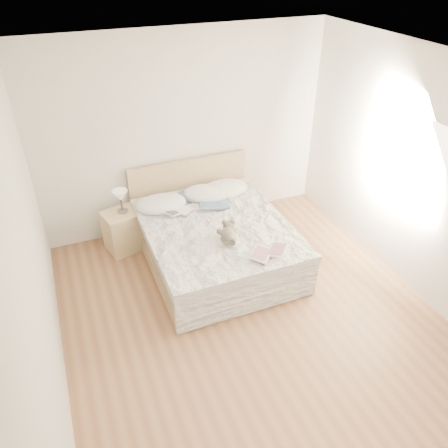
% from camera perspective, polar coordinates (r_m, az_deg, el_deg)
% --- Properties ---
extents(floor, '(4.00, 4.50, 0.00)m').
position_cam_1_polar(floor, '(4.98, 3.82, -12.41)').
color(floor, brown).
rests_on(floor, ground).
extents(ceiling, '(4.00, 4.50, 0.00)m').
position_cam_1_polar(ceiling, '(3.57, 5.52, 19.26)').
color(ceiling, white).
rests_on(ceiling, ground).
extents(wall_back, '(4.00, 0.02, 2.70)m').
position_cam_1_polar(wall_back, '(5.99, -5.13, 11.63)').
color(wall_back, beige).
rests_on(wall_back, ground).
extents(wall_front, '(4.00, 0.02, 2.70)m').
position_cam_1_polar(wall_front, '(2.86, 26.33, -22.56)').
color(wall_front, beige).
rests_on(wall_front, ground).
extents(wall_left, '(0.02, 4.50, 2.70)m').
position_cam_1_polar(wall_left, '(3.82, -23.72, -5.46)').
color(wall_left, beige).
rests_on(wall_left, ground).
extents(wall_right, '(0.02, 4.50, 2.70)m').
position_cam_1_polar(wall_right, '(5.23, 24.69, 5.17)').
color(wall_right, beige).
rests_on(wall_right, ground).
extents(window, '(0.02, 1.30, 1.10)m').
position_cam_1_polar(window, '(5.37, 22.70, 7.56)').
color(window, white).
rests_on(window, wall_right).
extents(bed, '(1.72, 2.14, 1.00)m').
position_cam_1_polar(bed, '(5.61, -1.28, -2.09)').
color(bed, tan).
rests_on(bed, floor).
extents(nightstand, '(0.53, 0.49, 0.56)m').
position_cam_1_polar(nightstand, '(5.97, -13.03, -0.88)').
color(nightstand, tan).
rests_on(nightstand, floor).
extents(table_lamp, '(0.23, 0.23, 0.31)m').
position_cam_1_polar(table_lamp, '(5.74, -13.36, 3.48)').
color(table_lamp, '#4C4741').
rests_on(table_lamp, nightstand).
extents(pillow_left, '(0.68, 0.50, 0.20)m').
position_cam_1_polar(pillow_left, '(5.77, -8.19, 2.63)').
color(pillow_left, white).
rests_on(pillow_left, bed).
extents(pillow_middle, '(0.75, 0.68, 0.19)m').
position_cam_1_polar(pillow_middle, '(5.95, -2.31, 4.01)').
color(pillow_middle, white).
rests_on(pillow_middle, bed).
extents(pillow_right, '(0.69, 0.49, 0.20)m').
position_cam_1_polar(pillow_right, '(6.06, 0.10, 4.61)').
color(pillow_right, white).
rests_on(pillow_right, bed).
extents(blouse, '(0.76, 0.79, 0.02)m').
position_cam_1_polar(blouse, '(5.86, -1.36, 3.39)').
color(blouse, '#3D5774').
rests_on(blouse, bed).
extents(photo_book, '(0.40, 0.36, 0.02)m').
position_cam_1_polar(photo_book, '(5.60, -6.15, 1.63)').
color(photo_book, white).
rests_on(photo_book, bed).
extents(childrens_book, '(0.50, 0.49, 0.03)m').
position_cam_1_polar(childrens_book, '(4.89, 5.92, -3.67)').
color(childrens_book, beige).
rests_on(childrens_book, bed).
extents(teddy_bear, '(0.31, 0.37, 0.17)m').
position_cam_1_polar(teddy_bear, '(5.04, 0.55, -1.95)').
color(teddy_bear, brown).
rests_on(teddy_bear, bed).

